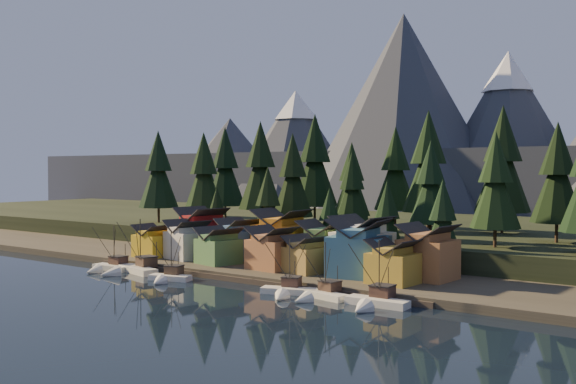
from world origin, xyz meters
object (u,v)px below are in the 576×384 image
Objects in this scene: boat_4 at (287,284)px; house_back_0 at (201,230)px; house_front_0 at (153,240)px; boat_2 at (168,271)px; house_front_1 at (187,238)px; boat_6 at (374,293)px; boat_1 at (131,263)px; boat_5 at (319,287)px; boat_0 at (108,261)px; house_back_1 at (238,238)px.

house_back_0 is (-41.77, 22.73, 5.37)m from boat_4.
boat_4 is 1.40× the size of house_front_0.
house_front_1 is (-11.75, 17.16, 4.04)m from boat_2.
house_front_0 is at bearing 167.77° from boat_6.
boat_1 is 1.24× the size of boat_5.
boat_4 is at bearing -10.95° from boat_2.
boat_0 is at bearing 179.52° from boat_6.
boat_0 is 0.94× the size of house_back_0.
boat_0 is at bearing -118.06° from house_back_1.
boat_1 reaches higher than house_front_1.
house_front_0 is 20.53m from house_back_1.
house_back_0 is at bearing 123.83° from house_front_1.
boat_6 is (16.76, 0.19, 0.25)m from boat_4.
house_back_0 reaches higher than house_back_1.
house_back_1 is (17.83, 21.96, 4.24)m from boat_0.
boat_0 is 1.03× the size of boat_4.
boat_1 is 1.11× the size of boat_6.
boat_1 is at bearing -105.95° from house_back_1.
boat_6 reaches higher than house_front_0.
boat_6 is 1.55× the size of house_front_0.
boat_2 is 1.00× the size of boat_5.
house_front_0 is (-7.68, 12.78, 3.12)m from boat_1.
house_back_0 is (-2.03, 23.09, 5.03)m from boat_1.
house_back_1 reaches higher than house_front_0.
house_front_0 is (-47.41, 12.42, 3.47)m from boat_4.
boat_6 is 50.31m from house_back_1.
boat_0 is 24.67m from house_back_0.
boat_1 is 1.22× the size of boat_4.
boat_2 is at bearing -178.06° from boat_6.
house_back_0 is at bearing 132.23° from boat_4.
boat_5 is at bearing -14.62° from boat_4.
boat_1 reaches higher than house_back_1.
house_back_0 reaches higher than boat_6.
house_front_0 is 0.79× the size of house_back_1.
boat_5 is 53.13m from house_back_0.
house_back_0 is 13.09m from house_back_1.
boat_2 is at bearing -49.63° from house_back_0.
boat_4 is 0.90× the size of boat_6.
house_front_1 is 11.66m from house_back_1.
boat_5 is 55.02m from house_front_0.
boat_1 is 1.35× the size of house_back_1.
boat_6 is at bearing -18.58° from boat_4.
boat_6 is at bearing 13.99° from boat_1.
boat_0 is 0.84× the size of boat_1.
house_front_0 is at bearing 128.19° from boat_2.
house_back_1 is (12.94, -1.64, -1.03)m from house_back_0.
house_back_0 is (-14.89, 25.11, 5.26)m from boat_2.
boat_0 is 13.73m from house_front_0.
boat_4 is at bearing 13.95° from boat_1.
boat_5 is at bearing 14.50° from boat_1.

